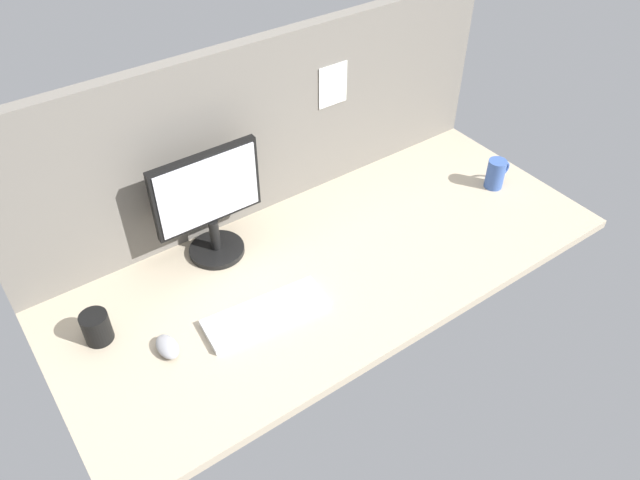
% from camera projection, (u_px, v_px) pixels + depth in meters
% --- Properties ---
extents(ground_plane, '(1.80, 0.80, 0.03)m').
position_uv_depth(ground_plane, '(330.00, 263.00, 2.03)').
color(ground_plane, tan).
extents(cubicle_wall_back, '(1.80, 0.06, 0.62)m').
position_uv_depth(cubicle_wall_back, '(264.00, 127.00, 2.05)').
color(cubicle_wall_back, slate).
rests_on(cubicle_wall_back, ground_plane).
extents(monitor, '(0.35, 0.18, 0.38)m').
position_uv_depth(monitor, '(209.00, 202.00, 1.92)').
color(monitor, black).
rests_on(monitor, ground_plane).
extents(keyboard, '(0.38, 0.17, 0.02)m').
position_uv_depth(keyboard, '(266.00, 314.00, 1.83)').
color(keyboard, silver).
rests_on(keyboard, ground_plane).
extents(mouse, '(0.06, 0.10, 0.03)m').
position_uv_depth(mouse, '(167.00, 347.00, 1.73)').
color(mouse, '#99999E').
rests_on(mouse, ground_plane).
extents(mug_ceramic_blue, '(0.10, 0.07, 0.11)m').
position_uv_depth(mug_ceramic_blue, '(496.00, 173.00, 2.28)').
color(mug_ceramic_blue, '#38569E').
rests_on(mug_ceramic_blue, ground_plane).
extents(mug_black_travel, '(0.08, 0.08, 0.09)m').
position_uv_depth(mug_black_travel, '(97.00, 327.00, 1.74)').
color(mug_black_travel, black).
rests_on(mug_black_travel, ground_plane).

